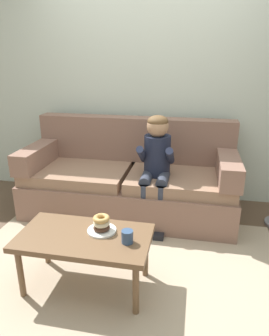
{
  "coord_description": "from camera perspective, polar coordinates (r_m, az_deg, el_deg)",
  "views": [
    {
      "loc": [
        0.53,
        -2.19,
        1.63
      ],
      "look_at": [
        0.0,
        0.45,
        0.65
      ],
      "focal_mm": 33.17,
      "sensor_mm": 36.0,
      "label": 1
    }
  ],
  "objects": [
    {
      "name": "ground",
      "position": [
        2.78,
        -1.89,
        -15.88
      ],
      "size": [
        10.0,
        10.0,
        0.0
      ],
      "primitive_type": "plane",
      "color": "brown"
    },
    {
      "name": "wall_back",
      "position": [
        3.64,
        3.03,
        16.32
      ],
      "size": [
        8.0,
        0.1,
        2.8
      ],
      "primitive_type": "cube",
      "color": "beige",
      "rests_on": "ground"
    },
    {
      "name": "area_rug",
      "position": [
        2.59,
        -3.22,
        -18.94
      ],
      "size": [
        2.6,
        1.95,
        0.01
      ],
      "primitive_type": "cube",
      "color": "tan",
      "rests_on": "ground"
    },
    {
      "name": "couch",
      "position": [
        3.37,
        -0.85,
        -2.33
      ],
      "size": [
        2.2,
        0.9,
        0.99
      ],
      "color": "#846051",
      "rests_on": "ground"
    },
    {
      "name": "coffee_table",
      "position": [
        2.29,
        -9.17,
        -13.15
      ],
      "size": [
        0.94,
        0.51,
        0.44
      ],
      "color": "brown",
      "rests_on": "ground"
    },
    {
      "name": "person_child",
      "position": [
        3.01,
        3.99,
        1.36
      ],
      "size": [
        0.34,
        0.58,
        1.1
      ],
      "color": "#1E2338",
      "rests_on": "ground"
    },
    {
      "name": "plate",
      "position": [
        2.29,
        -6.03,
        -11.32
      ],
      "size": [
        0.21,
        0.21,
        0.01
      ],
      "primitive_type": "cylinder",
      "color": "white",
      "rests_on": "coffee_table"
    },
    {
      "name": "donut",
      "position": [
        2.27,
        -6.05,
        -10.78
      ],
      "size": [
        0.17,
        0.17,
        0.04
      ],
      "primitive_type": "torus",
      "rotation": [
        0.0,
        0.0,
        0.72
      ],
      "color": "#422619",
      "rests_on": "plate"
    },
    {
      "name": "donut_second",
      "position": [
        2.26,
        -6.08,
        -10.0
      ],
      "size": [
        0.12,
        0.12,
        0.04
      ],
      "primitive_type": "torus",
      "rotation": [
        0.0,
        0.0,
        0.03
      ],
      "color": "beige",
      "rests_on": "donut"
    },
    {
      "name": "donut_third",
      "position": [
        2.24,
        -6.12,
        -9.2
      ],
      "size": [
        0.17,
        0.17,
        0.04
      ],
      "primitive_type": "torus",
      "rotation": [
        0.0,
        0.0,
        2.41
      ],
      "color": "tan",
      "rests_on": "donut_second"
    },
    {
      "name": "mug",
      "position": [
        2.13,
        -1.33,
        -12.5
      ],
      "size": [
        0.08,
        0.08,
        0.09
      ],
      "primitive_type": "cylinder",
      "color": "#334C72",
      "rests_on": "coffee_table"
    },
    {
      "name": "toy_controller",
      "position": [
        3.02,
        -14.88,
        -12.94
      ],
      "size": [
        0.23,
        0.09,
        0.05
      ],
      "rotation": [
        0.0,
        0.0,
        0.28
      ],
      "color": "gold",
      "rests_on": "ground"
    }
  ]
}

